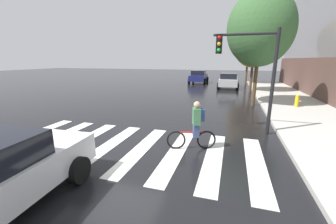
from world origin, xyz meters
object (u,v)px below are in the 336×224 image
(sedan_mid, at_px, (228,80))
(traffic_light_near, at_px, (252,64))
(street_tree_far, at_px, (249,43))
(street_tree_mid, at_px, (254,44))
(cyclist, at_px, (195,126))
(street_tree_near, at_px, (260,29))
(fire_hydrant, at_px, (297,101))
(sedan_far, at_px, (199,76))

(sedan_mid, distance_m, traffic_light_near, 15.12)
(sedan_mid, relative_size, street_tree_far, 0.63)
(sedan_mid, height_order, traffic_light_near, traffic_light_near)
(street_tree_mid, xyz_separation_m, street_tree_far, (-0.05, 7.35, 0.59))
(cyclist, height_order, street_tree_near, street_tree_near)
(traffic_light_near, relative_size, street_tree_near, 0.58)
(traffic_light_near, relative_size, street_tree_mid, 0.64)
(street_tree_mid, bearing_deg, cyclist, -100.71)
(fire_hydrant, bearing_deg, sedan_far, 121.44)
(street_tree_mid, height_order, street_tree_far, street_tree_far)
(cyclist, distance_m, traffic_light_near, 3.60)
(sedan_mid, bearing_deg, sedan_far, 132.53)
(street_tree_near, bearing_deg, fire_hydrant, -8.30)
(sedan_mid, xyz_separation_m, street_tree_mid, (2.12, -2.52, 3.60))
(sedan_mid, xyz_separation_m, traffic_light_near, (1.13, -14.94, 2.03))
(street_tree_near, height_order, street_tree_mid, street_tree_near)
(traffic_light_near, height_order, street_tree_near, street_tree_near)
(street_tree_near, xyz_separation_m, street_tree_mid, (0.25, 6.45, -0.50))
(traffic_light_near, xyz_separation_m, street_tree_near, (0.74, 5.97, 2.07))
(fire_hydrant, distance_m, street_tree_mid, 8.18)
(fire_hydrant, relative_size, street_tree_far, 0.10)
(cyclist, bearing_deg, street_tree_mid, 79.29)
(sedan_far, relative_size, street_tree_near, 0.66)
(sedan_far, bearing_deg, street_tree_far, 5.09)
(sedan_far, distance_m, street_tree_mid, 9.80)
(sedan_far, height_order, fire_hydrant, sedan_far)
(sedan_far, bearing_deg, street_tree_near, -66.33)
(traffic_light_near, height_order, street_tree_mid, street_tree_mid)
(street_tree_near, bearing_deg, sedan_mid, 101.79)
(sedan_far, height_order, traffic_light_near, traffic_light_near)
(street_tree_near, relative_size, street_tree_far, 0.98)
(street_tree_mid, bearing_deg, fire_hydrant, -71.55)
(sedan_far, relative_size, traffic_light_near, 1.15)
(sedan_mid, xyz_separation_m, fire_hydrant, (4.39, -9.33, -0.30))
(cyclist, relative_size, traffic_light_near, 0.40)
(traffic_light_near, bearing_deg, street_tree_near, 82.92)
(traffic_light_near, xyz_separation_m, street_tree_mid, (0.99, 12.42, 1.57))
(traffic_light_near, relative_size, street_tree_far, 0.56)
(cyclist, distance_m, street_tree_far, 22.71)
(sedan_far, height_order, street_tree_mid, street_tree_mid)
(cyclist, distance_m, fire_hydrant, 9.46)
(fire_hydrant, height_order, street_tree_far, street_tree_far)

